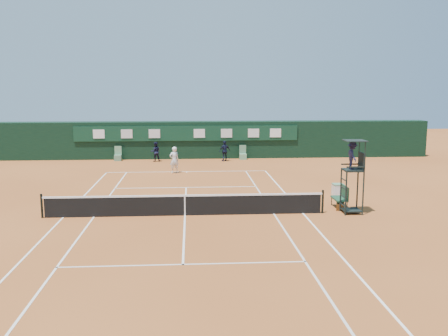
% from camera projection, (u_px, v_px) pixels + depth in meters
% --- Properties ---
extents(ground, '(90.00, 90.00, 0.00)m').
position_uv_depth(ground, '(185.00, 215.00, 22.85)').
color(ground, '#AA5A28').
rests_on(ground, ground).
extents(court_lines, '(11.05, 23.85, 0.01)m').
position_uv_depth(court_lines, '(185.00, 215.00, 22.85)').
color(court_lines, silver).
rests_on(court_lines, ground).
extents(tennis_net, '(12.90, 0.10, 1.10)m').
position_uv_depth(tennis_net, '(185.00, 205.00, 22.77)').
color(tennis_net, black).
rests_on(tennis_net, ground).
extents(back_wall, '(40.00, 1.65, 3.00)m').
position_uv_depth(back_wall, '(187.00, 140.00, 41.06)').
color(back_wall, black).
rests_on(back_wall, ground).
extents(linesman_chair_left, '(0.55, 0.50, 1.15)m').
position_uv_depth(linesman_chair_left, '(118.00, 157.00, 39.65)').
color(linesman_chair_left, '#548061').
rests_on(linesman_chair_left, ground).
extents(linesman_chair_right, '(0.55, 0.50, 1.15)m').
position_uv_depth(linesman_chair_right, '(243.00, 156.00, 40.31)').
color(linesman_chair_right, '#64996F').
rests_on(linesman_chair_right, ground).
extents(umpire_chair, '(0.96, 0.95, 3.42)m').
position_uv_depth(umpire_chair, '(353.00, 161.00, 22.88)').
color(umpire_chair, black).
rests_on(umpire_chair, ground).
extents(player_bench, '(0.56, 1.20, 1.10)m').
position_uv_depth(player_bench, '(342.00, 196.00, 24.21)').
color(player_bench, '#1B442B').
rests_on(player_bench, ground).
extents(tennis_bag, '(0.59, 0.89, 0.31)m').
position_uv_depth(tennis_bag, '(340.00, 206.00, 24.03)').
color(tennis_bag, black).
rests_on(tennis_bag, ground).
extents(cooler, '(0.57, 0.57, 0.65)m').
position_uv_depth(cooler, '(338.00, 190.00, 26.99)').
color(cooler, silver).
rests_on(cooler, ground).
extents(tennis_ball, '(0.07, 0.07, 0.07)m').
position_uv_depth(tennis_ball, '(220.00, 187.00, 29.00)').
color(tennis_ball, '#AFCE30').
rests_on(tennis_ball, ground).
extents(player, '(0.78, 0.67, 1.80)m').
position_uv_depth(player, '(174.00, 160.00, 33.93)').
color(player, white).
rests_on(player, ground).
extents(ball_kid_left, '(0.83, 0.70, 1.54)m').
position_uv_depth(ball_kid_left, '(156.00, 152.00, 39.15)').
color(ball_kid_left, black).
rests_on(ball_kid_left, ground).
extents(ball_kid_right, '(1.02, 0.72, 1.61)m').
position_uv_depth(ball_kid_right, '(225.00, 151.00, 39.33)').
color(ball_kid_right, black).
rests_on(ball_kid_right, ground).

